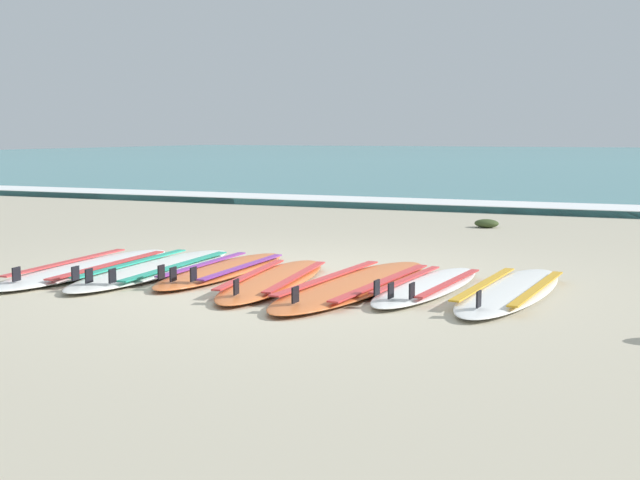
# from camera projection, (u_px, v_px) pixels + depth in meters

# --- Properties ---
(ground_plane) EXTENTS (80.00, 80.00, 0.00)m
(ground_plane) POSITION_uv_depth(u_px,v_px,m) (288.00, 280.00, 6.99)
(ground_plane) COLOR #B7AD93
(sea) EXTENTS (80.00, 60.00, 0.10)m
(sea) POSITION_uv_depth(u_px,v_px,m) (609.00, 158.00, 40.37)
(sea) COLOR teal
(sea) RESTS_ON ground
(wave_foam_strip) EXTENTS (80.00, 1.14, 0.11)m
(wave_foam_strip) POSITION_uv_depth(u_px,v_px,m) (475.00, 206.00, 13.45)
(wave_foam_strip) COLOR white
(wave_foam_strip) RESTS_ON ground
(surfboard_0) EXTENTS (0.73, 2.44, 0.18)m
(surfboard_0) POSITION_uv_depth(u_px,v_px,m) (89.00, 267.00, 7.41)
(surfboard_0) COLOR white
(surfboard_0) RESTS_ON ground
(surfboard_1) EXTENTS (0.72, 2.48, 0.18)m
(surfboard_1) POSITION_uv_depth(u_px,v_px,m) (155.00, 268.00, 7.35)
(surfboard_1) COLOR silver
(surfboard_1) RESTS_ON ground
(surfboard_2) EXTENTS (0.57, 2.12, 0.18)m
(surfboard_2) POSITION_uv_depth(u_px,v_px,m) (223.00, 270.00, 7.28)
(surfboard_2) COLOR orange
(surfboard_2) RESTS_ON ground
(surfboard_3) EXTENTS (0.81, 2.19, 0.18)m
(surfboard_3) POSITION_uv_depth(u_px,v_px,m) (274.00, 280.00, 6.79)
(surfboard_3) COLOR orange
(surfboard_3) RESTS_ON ground
(surfboard_4) EXTENTS (0.81, 2.59, 0.18)m
(surfboard_4) POSITION_uv_depth(u_px,v_px,m) (355.00, 284.00, 6.58)
(surfboard_4) COLOR orange
(surfboard_4) RESTS_ON ground
(surfboard_5) EXTENTS (0.63, 1.95, 0.18)m
(surfboard_5) POSITION_uv_depth(u_px,v_px,m) (428.00, 286.00, 6.51)
(surfboard_5) COLOR white
(surfboard_5) RESTS_ON ground
(surfboard_6) EXTENTS (0.70, 2.24, 0.18)m
(surfboard_6) POSITION_uv_depth(u_px,v_px,m) (511.00, 291.00, 6.31)
(surfboard_6) COLOR white
(surfboard_6) RESTS_ON ground
(seaweed_clump_near_shoreline) EXTENTS (0.31, 0.25, 0.11)m
(seaweed_clump_near_shoreline) POSITION_uv_depth(u_px,v_px,m) (487.00, 223.00, 10.86)
(seaweed_clump_near_shoreline) COLOR #384723
(seaweed_clump_near_shoreline) RESTS_ON ground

